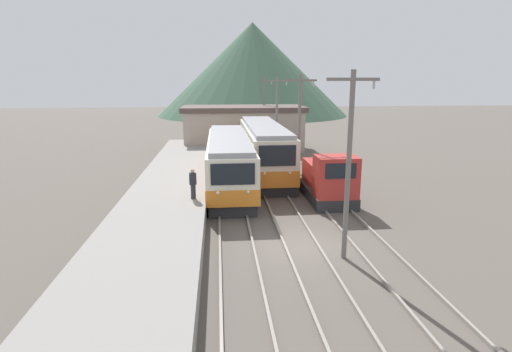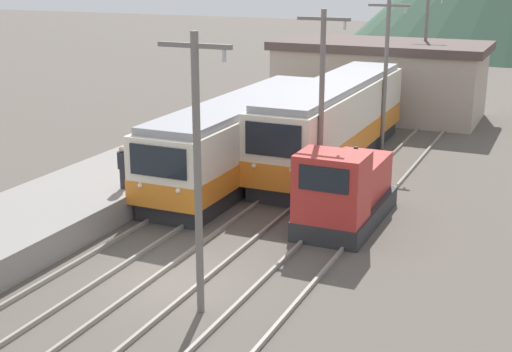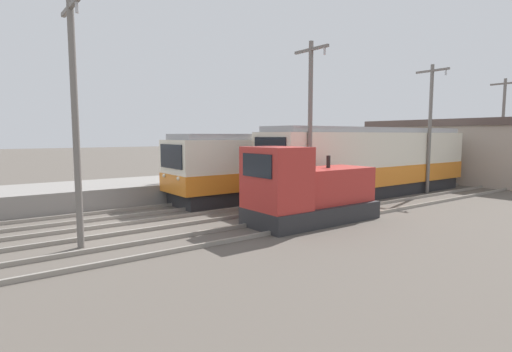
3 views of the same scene
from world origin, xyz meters
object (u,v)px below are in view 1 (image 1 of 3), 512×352
Objects in this scene: catenary_mast_mid at (299,131)px; catenary_mast_far at (277,117)px; shunting_locomotive at (328,181)px; catenary_mast_distant at (264,110)px; person_on_platform at (193,183)px; catenary_mast_near at (349,161)px; commuter_train_left at (229,163)px; commuter_train_center at (263,150)px.

catenary_mast_mid is 9.60m from catenary_mast_far.
catenary_mast_far reaches higher than shunting_locomotive.
catenary_mast_far is 1.00× the size of catenary_mast_distant.
catenary_mast_far is at bearing 64.51° from person_on_platform.
shunting_locomotive is 3.57m from catenary_mast_mid.
catenary_mast_distant is (0.00, 19.21, 0.00)m from catenary_mast_mid.
catenary_mast_far is at bearing 97.60° from shunting_locomotive.
commuter_train_left is at bearing 109.77° from catenary_mast_near.
shunting_locomotive is at bearing -69.17° from commuter_train_center.
commuter_train_center is 6.87m from catenary_mast_mid.
commuter_train_left is 8.75m from catenary_mast_far.
commuter_train_center is at bearing -114.58° from catenary_mast_far.
commuter_train_left is 2.57× the size of shunting_locomotive.
commuter_train_center is at bearing 103.44° from catenary_mast_mid.
commuter_train_left is at bearing 145.65° from shunting_locomotive.
catenary_mast_far is at bearing 90.00° from catenary_mast_near.
catenary_mast_distant reaches higher than commuter_train_left.
shunting_locomotive is 0.74× the size of catenary_mast_mid.
catenary_mast_distant is at bearing 74.49° from person_on_platform.
commuter_train_left is at bearing 151.04° from catenary_mast_mid.
commuter_train_center is 2.70× the size of shunting_locomotive.
catenary_mast_mid reaches higher than commuter_train_left.
catenary_mast_near is (1.51, -15.91, 2.27)m from commuter_train_center.
person_on_platform is (-6.38, -3.77, -2.19)m from catenary_mast_mid.
person_on_platform is at bearing -115.49° from catenary_mast_far.
catenary_mast_far is at bearing 90.00° from catenary_mast_mid.
commuter_train_left is at bearing -120.82° from catenary_mast_far.
commuter_train_left is at bearing 71.43° from person_on_platform.
catenary_mast_mid is (4.31, -2.38, 2.42)m from commuter_train_left.
catenary_mast_far and catenary_mast_distant have the same top height.
shunting_locomotive is 8.19m from person_on_platform.
catenary_mast_distant is at bearing 90.00° from catenary_mast_near.
shunting_locomotive is at bearing -46.63° from catenary_mast_mid.
catenary_mast_far is 9.60m from catenary_mast_distant.
catenary_mast_mid reaches higher than person_on_platform.
shunting_locomotive reaches higher than person_on_platform.
catenary_mast_far reaches higher than commuter_train_center.
catenary_mast_near is at bearing -90.00° from catenary_mast_far.
catenary_mast_far is at bearing -90.00° from catenary_mast_distant.
commuter_train_left is 4.82m from commuter_train_center.
commuter_train_center is 2.00× the size of catenary_mast_distant.
person_on_platform is at bearing -108.57° from commuter_train_left.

